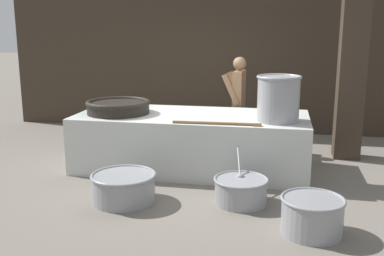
{
  "coord_description": "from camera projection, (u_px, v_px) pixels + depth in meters",
  "views": [
    {
      "loc": [
        1.34,
        -6.71,
        2.18
      ],
      "look_at": [
        0.0,
        0.0,
        0.65
      ],
      "focal_mm": 42.0,
      "sensor_mm": 36.0,
      "label": 1
    }
  ],
  "objects": [
    {
      "name": "hearth_platform",
      "position": [
        192.0,
        141.0,
        7.06
      ],
      "size": [
        3.56,
        1.53,
        0.86
      ],
      "color": "silver",
      "rests_on": "ground_plane"
    },
    {
      "name": "ground_plane",
      "position": [
        192.0,
        168.0,
        7.16
      ],
      "size": [
        60.0,
        60.0,
        0.0
      ],
      "primitive_type": "plane",
      "color": "slate"
    },
    {
      "name": "stirring_paddle",
      "position": [
        221.0,
        123.0,
        6.22
      ],
      "size": [
        1.24,
        0.11,
        0.04
      ],
      "rotation": [
        0.0,
        0.0,
        0.04
      ],
      "color": "brown",
      "rests_on": "hearth_platform"
    },
    {
      "name": "prep_bowl_extra",
      "position": [
        124.0,
        186.0,
        5.72
      ],
      "size": [
        0.84,
        0.84,
        0.37
      ],
      "color": "gray",
      "rests_on": "ground_plane"
    },
    {
      "name": "cook",
      "position": [
        238.0,
        100.0,
        8.02
      ],
      "size": [
        0.41,
        0.63,
        1.68
      ],
      "rotation": [
        0.0,
        0.0,
        3.07
      ],
      "color": "#8C6647",
      "rests_on": "ground_plane"
    },
    {
      "name": "back_wall",
      "position": [
        218.0,
        40.0,
        9.47
      ],
      "size": [
        9.26,
        0.24,
        3.84
      ],
      "primitive_type": "cube",
      "color": "#382D23",
      "rests_on": "ground_plane"
    },
    {
      "name": "support_pillar",
      "position": [
        354.0,
        44.0,
        7.34
      ],
      "size": [
        0.43,
        0.43,
        3.84
      ],
      "primitive_type": "cube",
      "color": "#382D23",
      "rests_on": "ground_plane"
    },
    {
      "name": "prep_bowl_meat",
      "position": [
        312.0,
        214.0,
        4.82
      ],
      "size": [
        0.69,
        0.69,
        0.41
      ],
      "color": "gray",
      "rests_on": "ground_plane"
    },
    {
      "name": "stock_pot",
      "position": [
        278.0,
        98.0,
        6.39
      ],
      "size": [
        0.64,
        0.64,
        0.66
      ],
      "color": "gray",
      "rests_on": "hearth_platform"
    },
    {
      "name": "giant_wok_near",
      "position": [
        118.0,
        106.0,
        7.03
      ],
      "size": [
        1.01,
        1.01,
        0.21
      ],
      "color": "black",
      "rests_on": "hearth_platform"
    },
    {
      "name": "prep_bowl_vegetables",
      "position": [
        241.0,
        189.0,
        5.67
      ],
      "size": [
        0.69,
        0.89,
        0.61
      ],
      "color": "gray",
      "rests_on": "ground_plane"
    }
  ]
}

